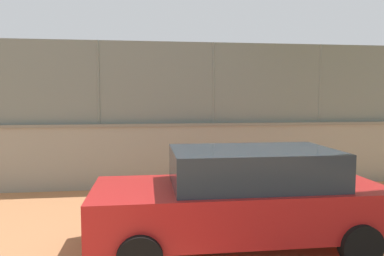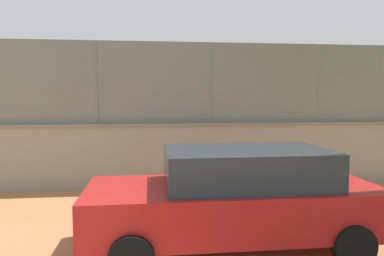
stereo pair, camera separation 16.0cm
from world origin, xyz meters
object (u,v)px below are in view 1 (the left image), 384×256
(parked_car_red, at_px, (242,196))
(player_foreground_swinging, at_px, (126,126))
(player_near_wall_returning, at_px, (152,139))
(sports_ball, at_px, (156,126))
(player_crossing_court, at_px, (243,119))

(parked_car_red, bearing_deg, player_foreground_swinging, -79.07)
(player_near_wall_returning, bearing_deg, player_foreground_swinging, -79.20)
(sports_ball, height_order, parked_car_red, sports_ball)
(parked_car_red, bearing_deg, player_crossing_court, -105.19)
(sports_ball, bearing_deg, player_crossing_court, -115.25)
(player_near_wall_returning, xyz_separation_m, player_foreground_swinging, (1.20, -6.30, -0.03))
(player_crossing_court, height_order, parked_car_red, player_crossing_court)
(player_near_wall_returning, height_order, player_foreground_swinging, player_near_wall_returning)
(player_crossing_court, bearing_deg, parked_car_red, 74.81)
(player_near_wall_returning, distance_m, parked_car_red, 6.93)
(parked_car_red, bearing_deg, sports_ball, -77.11)
(player_foreground_swinging, height_order, parked_car_red, player_foreground_swinging)
(player_foreground_swinging, distance_m, sports_ball, 7.87)
(player_near_wall_returning, xyz_separation_m, player_crossing_court, (-6.43, -11.97, -0.05))
(player_foreground_swinging, distance_m, parked_car_red, 13.34)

